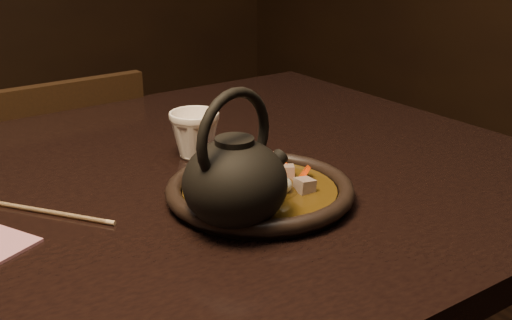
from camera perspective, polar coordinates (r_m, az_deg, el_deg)
table at (r=0.91m, az=-19.94°, el=-9.18°), size 1.60×0.90×0.75m
chair at (r=1.54m, az=-17.33°, el=-5.97°), size 0.39×0.39×0.80m
plate at (r=0.86m, az=0.34°, el=-2.81°), size 0.25×0.25×0.03m
stirfry at (r=0.87m, az=0.42°, el=-2.28°), size 0.15×0.14×0.05m
tea_cup at (r=1.02m, az=-5.47°, el=2.43°), size 0.09×0.08×0.08m
chopsticks at (r=0.88m, az=-18.63°, el=-4.28°), size 0.13×0.18×0.01m
teapot at (r=0.77m, az=-1.85°, el=-1.63°), size 0.16×0.13×0.17m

